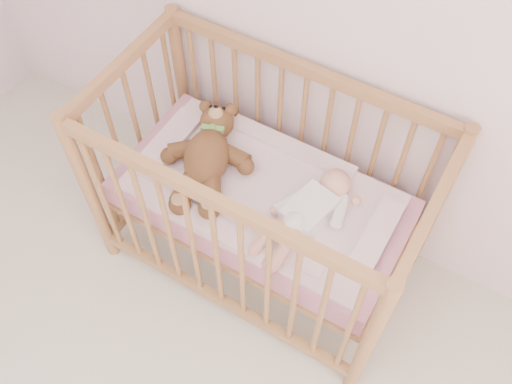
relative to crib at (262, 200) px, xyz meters
The scene contains 5 objects.
crib is the anchor object (origin of this frame).
mattress 0.01m from the crib, ahead, with size 1.22×0.62×0.13m, color #C37993.
blanket 0.06m from the crib, ahead, with size 1.10×0.58×0.06m, color pink, non-canonical shape.
baby 0.27m from the crib, ahead, with size 0.27×0.56×0.14m, color white, non-canonical shape.
teddy_bear 0.30m from the crib, behind, with size 0.42×0.59×0.16m, color brown, non-canonical shape.
Camera 1 is at (0.57, 0.42, 2.52)m, focal length 40.00 mm.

